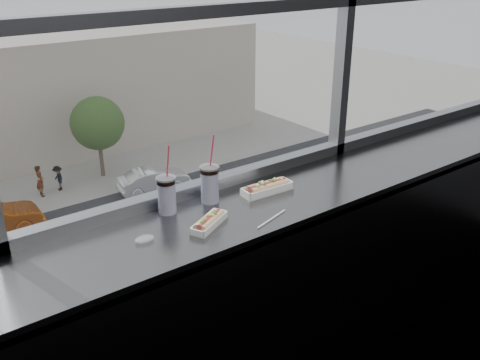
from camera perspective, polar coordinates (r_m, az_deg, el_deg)
wall_back_lower at (r=3.06m, az=-3.85°, el=-10.63°), size 6.00×0.00×6.00m
counter at (r=2.60m, az=-0.82°, el=-3.88°), size 6.00×0.55×0.06m
counter_fascia at (r=2.72m, az=2.53°, el=-15.67°), size 6.00×0.04×1.04m
hotdog_tray_left at (r=2.45m, az=-3.30°, el=-4.43°), size 0.24×0.17×0.06m
hotdog_tray_right at (r=2.77m, az=2.92°, el=-0.79°), size 0.29×0.11×0.07m
soda_cup_left at (r=2.55m, az=-7.83°, el=-1.41°), size 0.09×0.09×0.35m
soda_cup_right at (r=2.64m, az=-3.25°, el=-0.25°), size 0.10×0.10×0.36m
loose_straw at (r=2.51m, az=3.39°, el=-4.16°), size 0.22×0.07×0.01m
wrapper at (r=2.36m, az=-10.15°, el=-6.19°), size 0.09×0.07×0.02m
car_near_d at (r=23.44m, az=-10.04°, el=-8.10°), size 3.41×6.68×2.14m
car_near_e at (r=25.87m, az=0.35°, el=-4.77°), size 2.46×5.77×1.91m
car_far_c at (r=31.77m, az=-9.21°, el=0.43°), size 3.02×5.80×1.85m
pedestrian_d at (r=33.25m, az=-18.85°, el=0.43°), size 0.61×0.81×1.82m
pedestrian_c at (r=32.74m, az=-20.60°, el=0.21°), size 0.75×1.00×2.25m
tree_right at (r=33.80m, az=-14.96°, el=5.86°), size 3.29×3.29×5.14m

